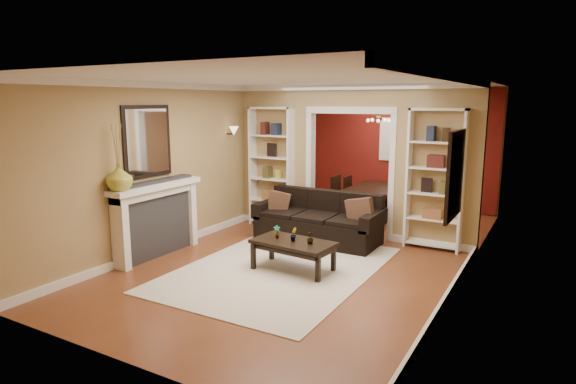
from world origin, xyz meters
The scene contains 30 objects.
floor centered at (0.00, 0.00, 0.00)m, with size 8.00×8.00×0.00m, color brown.
ceiling centered at (0.00, 0.00, 2.70)m, with size 8.00×8.00×0.00m, color white.
wall_back centered at (0.00, 4.00, 1.35)m, with size 8.00×8.00×0.00m, color #A28555.
wall_front centered at (0.00, -4.00, 1.35)m, with size 8.00×8.00×0.00m, color #A28555.
wall_left centered at (-2.25, 0.00, 1.35)m, with size 8.00×8.00×0.00m, color #A28555.
wall_right centered at (2.25, 0.00, 1.35)m, with size 8.00×8.00×0.00m, color #A28555.
partition_wall centered at (0.00, 1.20, 1.35)m, with size 4.50×0.15×2.70m, color #A28555.
red_back_panel centered at (0.00, 3.97, 1.32)m, with size 4.44×0.04×2.64m, color maroon.
dining_window centered at (0.00, 3.93, 1.55)m, with size 0.78×0.03×0.98m, color #8CA5CC.
area_rug centered at (-0.13, -1.08, 0.01)m, with size 2.54×3.56×0.01m, color beige.
sofa centered at (-0.27, 0.45, 0.43)m, with size 2.19×0.95×0.86m, color black.
pillow_left centered at (-1.05, 0.43, 0.61)m, with size 0.38×0.11×0.38m, color brown.
pillow_right centered at (0.51, 0.43, 0.64)m, with size 0.45×0.13×0.45m, color brown.
coffee_table centered at (0.07, -1.04, 0.22)m, with size 1.16×0.63×0.44m, color black.
plant_left centered at (-0.20, -1.04, 0.54)m, with size 0.10×0.07×0.19m, color #336626.
plant_center centered at (0.07, -1.04, 0.54)m, with size 0.11×0.09×0.19m, color #336626.
plant_right centered at (0.34, -1.04, 0.53)m, with size 0.10×0.10×0.17m, color #336626.
bookshelf_left centered at (-1.55, 1.03, 1.15)m, with size 0.90×0.30×2.30m, color white.
bookshelf_right centered at (1.55, 1.03, 1.15)m, with size 0.90×0.30×2.30m, color white.
fireplace centered at (-2.09, -1.50, 0.58)m, with size 0.32×1.70×1.16m, color white.
vase centered at (-2.09, -2.20, 1.35)m, with size 0.37×0.37×0.38m, color #A9AC37.
mirror centered at (-2.23, -1.50, 1.80)m, with size 0.03×0.95×1.10m, color silver.
wall_sconce centered at (-2.15, 0.55, 1.83)m, with size 0.18×0.18×0.22m, color #FFE0A5.
framed_art centered at (2.21, -1.00, 1.55)m, with size 0.04×0.85×1.05m, color black.
dining_table centered at (-0.02, 2.71, 0.31)m, with size 0.99×1.78×0.62m, color black.
dining_chair_nw centered at (-0.57, 2.41, 0.45)m, with size 0.44×0.44×0.89m, color black.
dining_chair_ne centered at (0.53, 2.41, 0.43)m, with size 0.43×0.43×0.87m, color black.
dining_chair_sw centered at (-0.57, 3.01, 0.40)m, with size 0.39×0.39×0.80m, color black.
dining_chair_se centered at (0.53, 3.01, 0.45)m, with size 0.44×0.44×0.90m, color black.
chandelier centered at (0.00, 2.70, 2.02)m, with size 0.50×0.50×0.30m, color #2F2215.
Camera 1 is at (3.27, -6.84, 2.40)m, focal length 30.00 mm.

